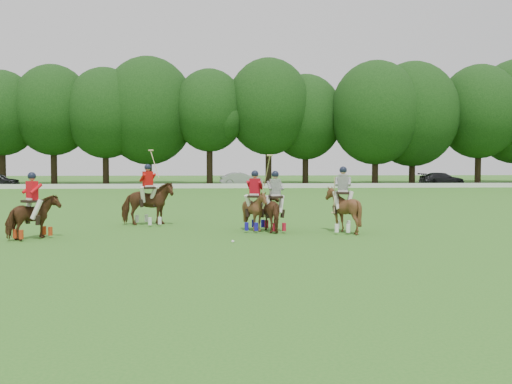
{
  "coord_description": "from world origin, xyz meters",
  "views": [
    {
      "loc": [
        0.95,
        -16.23,
        2.47
      ],
      "look_at": [
        2.3,
        4.2,
        1.4
      ],
      "focal_mm": 40.0,
      "sensor_mm": 36.0,
      "label": 1
    }
  ],
  "objects": [
    {
      "name": "ground",
      "position": [
        0.0,
        0.0,
        0.0
      ],
      "size": [
        180.0,
        180.0,
        0.0
      ],
      "primitive_type": "plane",
      "color": "#307120",
      "rests_on": "ground"
    },
    {
      "name": "tree_line",
      "position": [
        0.26,
        48.05,
        8.23
      ],
      "size": [
        117.98,
        14.32,
        14.75
      ],
      "color": "black",
      "rests_on": "ground"
    },
    {
      "name": "boundary_rail",
      "position": [
        0.0,
        38.0,
        0.22
      ],
      "size": [
        120.0,
        0.1,
        0.44
      ],
      "primitive_type": "cube",
      "color": "white",
      "rests_on": "ground"
    },
    {
      "name": "car_mid",
      "position": [
        3.28,
        42.5,
        0.71
      ],
      "size": [
        4.47,
        2.07,
        1.42
      ],
      "primitive_type": "imported",
      "rotation": [
        0.0,
        0.0,
        1.71
      ],
      "color": "#A0A0A5",
      "rests_on": "ground"
    },
    {
      "name": "car_right",
      "position": [
        24.53,
        42.5,
        0.69
      ],
      "size": [
        4.86,
        2.22,
        1.38
      ],
      "primitive_type": "imported",
      "rotation": [
        0.0,
        0.0,
        1.63
      ],
      "color": "black",
      "rests_on": "ground"
    },
    {
      "name": "polo_red_a",
      "position": [
        -5.0,
        2.37,
        0.76
      ],
      "size": [
        1.66,
        1.79,
        2.15
      ],
      "color": "#452A12",
      "rests_on": "ground"
    },
    {
      "name": "polo_red_b",
      "position": [
        -1.81,
        6.26,
        0.87
      ],
      "size": [
        2.19,
        2.1,
        2.94
      ],
      "color": "#452A12",
      "rests_on": "ground"
    },
    {
      "name": "polo_red_c",
      "position": [
        2.25,
        4.07,
        0.77
      ],
      "size": [
        1.5,
        1.6,
        2.17
      ],
      "color": "#452A12",
      "rests_on": "ground"
    },
    {
      "name": "polo_stripe_a",
      "position": [
        2.96,
        3.88,
        0.77
      ],
      "size": [
        1.09,
        1.81,
        2.7
      ],
      "color": "#452A12",
      "rests_on": "ground"
    },
    {
      "name": "polo_stripe_b",
      "position": [
        5.31,
        3.44,
        0.83
      ],
      "size": [
        1.6,
        1.72,
        2.32
      ],
      "color": "#452A12",
      "rests_on": "ground"
    },
    {
      "name": "polo_ball",
      "position": [
        1.38,
        1.12,
        0.04
      ],
      "size": [
        0.09,
        0.09,
        0.09
      ],
      "primitive_type": "sphere",
      "color": "white",
      "rests_on": "ground"
    }
  ]
}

